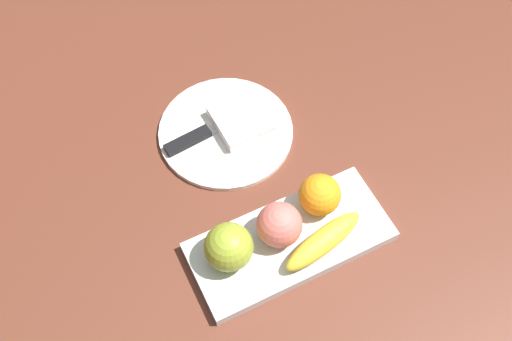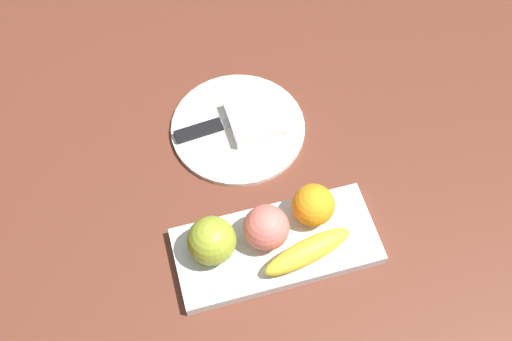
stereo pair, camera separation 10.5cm
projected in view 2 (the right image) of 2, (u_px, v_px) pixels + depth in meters
name	position (u px, v px, depth m)	size (l,w,h in m)	color
ground_plane	(284.00, 239.00, 1.04)	(2.40, 2.40, 0.00)	brown
fruit_tray	(276.00, 246.00, 1.02)	(0.33, 0.15, 0.02)	silver
apple	(211.00, 238.00, 0.97)	(0.08, 0.08, 0.08)	#97AC30
banana	(308.00, 252.00, 0.98)	(0.16, 0.04, 0.04)	yellow
orange_near_apple	(313.00, 205.00, 1.01)	(0.07, 0.07, 0.07)	orange
peach	(267.00, 228.00, 0.98)	(0.08, 0.08, 0.08)	#E56F65
dinner_plate	(238.00, 128.00, 1.15)	(0.25, 0.25, 0.01)	white
folded_napkin	(254.00, 119.00, 1.14)	(0.09, 0.10, 0.02)	white
knife	(207.00, 129.00, 1.14)	(0.18, 0.04, 0.01)	silver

